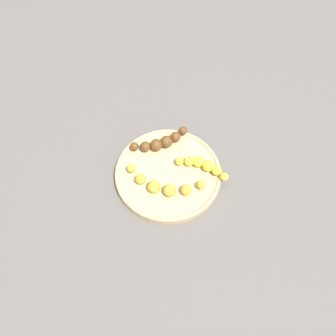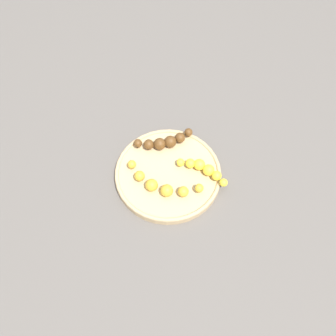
{
  "view_description": "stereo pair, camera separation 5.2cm",
  "coord_description": "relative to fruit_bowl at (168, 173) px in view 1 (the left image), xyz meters",
  "views": [
    {
      "loc": [
        0.12,
        0.42,
        0.75
      ],
      "look_at": [
        0.0,
        0.0,
        0.04
      ],
      "focal_mm": 36.76,
      "sensor_mm": 36.0,
      "label": 1
    },
    {
      "loc": [
        0.07,
        0.43,
        0.75
      ],
      "look_at": [
        0.0,
        0.0,
        0.04
      ],
      "focal_mm": 36.76,
      "sensor_mm": 36.0,
      "label": 2
    }
  ],
  "objects": [
    {
      "name": "banana_overripe",
      "position": [
        -0.0,
        -0.08,
        0.02
      ],
      "size": [
        0.16,
        0.05,
        0.03
      ],
      "rotation": [
        0.0,
        0.0,
        1.67
      ],
      "color": "#593819",
      "rests_on": "fruit_bowl"
    },
    {
      "name": "fruit_bowl",
      "position": [
        0.0,
        0.0,
        0.0
      ],
      "size": [
        0.26,
        0.26,
        0.02
      ],
      "color": "tan",
      "rests_on": "ground_plane"
    },
    {
      "name": "ground_plane",
      "position": [
        0.0,
        0.0,
        -0.01
      ],
      "size": [
        2.4,
        2.4,
        0.0
      ],
      "primitive_type": "plane",
      "color": "#56514C"
    },
    {
      "name": "banana_spotted",
      "position": [
        0.02,
        0.04,
        0.02
      ],
      "size": [
        0.17,
        0.12,
        0.03
      ],
      "rotation": [
        0.0,
        0.0,
        1.02
      ],
      "color": "gold",
      "rests_on": "fruit_bowl"
    },
    {
      "name": "banana_yellow",
      "position": [
        -0.09,
        0.01,
        0.02
      ],
      "size": [
        0.11,
        0.09,
        0.03
      ],
      "rotation": [
        0.0,
        0.0,
        4.04
      ],
      "color": "yellow",
      "rests_on": "fruit_bowl"
    }
  ]
}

